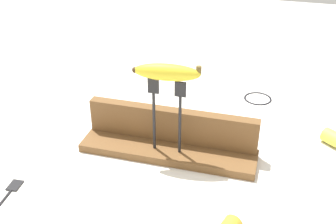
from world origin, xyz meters
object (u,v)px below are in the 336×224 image
Objects in this scene: banana_raised_center at (167,72)px; banana_chunk_far at (333,138)px; fork_fallen_near at (3,200)px; fork_stand_center at (167,110)px; wire_coil at (258,98)px.

banana_raised_center is 2.59× the size of banana_chunk_far.
fork_fallen_near is at bearing -148.74° from banana_chunk_far.
banana_raised_center reaches higher than fork_stand_center.
banana_raised_center is 0.47m from banana_chunk_far.
fork_stand_center is at bearing 40.46° from fork_fallen_near.
fork_stand_center is at bearing 5.75° from banana_raised_center.
banana_chunk_far is 0.28m from wire_coil.
wire_coil is (-0.20, 0.20, -0.02)m from banana_chunk_far.
wire_coil is (0.48, 0.61, -0.00)m from fork_fallen_near.
fork_stand_center reaches higher than fork_fallen_near.
fork_stand_center is 0.44m from banana_chunk_far.
fork_stand_center is 0.99× the size of fork_fallen_near.
banana_raised_center is 0.44m from fork_fallen_near.
wire_coil is (0.19, 0.36, -0.13)m from fork_stand_center.
fork_fallen_near is 0.78m from wire_coil.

